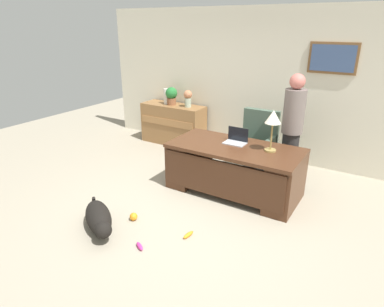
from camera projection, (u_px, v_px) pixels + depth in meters
name	position (u px, v px, depth m)	size (l,w,h in m)	color
ground_plane	(191.00, 214.00, 4.46)	(12.00, 12.00, 0.00)	#9E937F
back_wall	(266.00, 85.00, 6.01)	(7.00, 0.16, 2.70)	beige
desk	(233.00, 168.00, 4.91)	(1.92, 0.94, 0.73)	#4C2B19
credenza	(173.00, 124.00, 6.98)	(1.36, 0.50, 0.83)	olive
armchair	(256.00, 146.00, 5.55)	(0.60, 0.59, 1.07)	#475B4C
person_standing	(292.00, 128.00, 5.08)	(0.32, 0.32, 1.73)	#262323
dog_lying	(99.00, 218.00, 4.08)	(0.79, 0.66, 0.30)	black
laptop	(236.00, 139.00, 4.93)	(0.32, 0.22, 0.22)	#B2B5BA
desk_lamp	(273.00, 119.00, 4.47)	(0.22, 0.22, 0.59)	#9E8447
vase_with_flowers	(188.00, 98.00, 6.58)	(0.17, 0.17, 0.34)	#A5B8A1
vase_empty	(166.00, 96.00, 6.85)	(0.12, 0.12, 0.32)	silver
potted_plant	(171.00, 95.00, 6.77)	(0.24, 0.24, 0.36)	brown
dog_toy_ball	(134.00, 217.00, 4.31)	(0.10, 0.10, 0.10)	orange
dog_toy_bone	(140.00, 246.00, 3.78)	(0.16, 0.05, 0.05)	#D8338C
dog_toy_plush	(188.00, 235.00, 3.99)	(0.18, 0.05, 0.05)	orange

